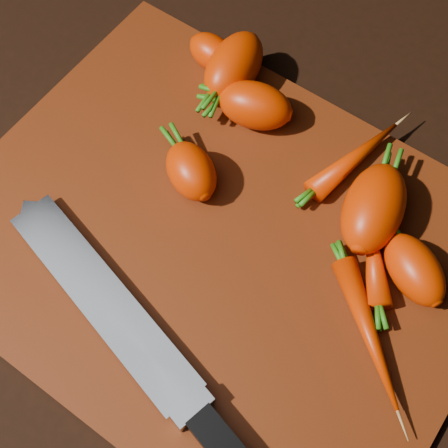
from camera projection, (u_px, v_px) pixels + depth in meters
The scene contains 12 objects.
ground at pixel (218, 247), 0.61m from camera, with size 2.00×2.00×0.01m, color black.
cutting_board at pixel (218, 243), 0.60m from camera, with size 0.50×0.40×0.01m, color maroon.
carrot_0 at pixel (191, 171), 0.60m from camera, with size 0.07×0.04×0.04m, color #EA3200.
carrot_1 at pixel (234, 66), 0.65m from camera, with size 0.09×0.05×0.05m, color #EA3200.
carrot_2 at pixel (374, 208), 0.57m from camera, with size 0.10×0.06×0.06m, color #EA3200.
carrot_3 at pixel (255, 106), 0.63m from camera, with size 0.08×0.05×0.05m, color #EA3200.
carrot_4 at pixel (212, 53), 0.67m from camera, with size 0.06×0.04×0.04m, color #EA3200.
carrot_5 at pixel (414, 270), 0.55m from camera, with size 0.07×0.04×0.04m, color #EA3200.
carrot_6 at pixel (355, 158), 0.62m from camera, with size 0.12×0.02×0.02m, color #EA3200.
carrot_7 at pixel (369, 332), 0.54m from camera, with size 0.14×0.02×0.02m, color #EA3200.
carrot_8 at pixel (374, 258), 0.57m from camera, with size 0.09×0.02×0.02m, color #EA3200.
knife at pixel (118, 317), 0.55m from camera, with size 0.39×0.13×0.02m.
Camera 1 is at (0.15, -0.20, 0.55)m, focal length 50.00 mm.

